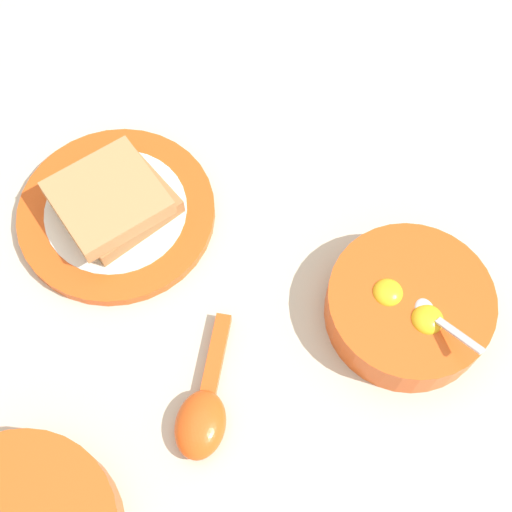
{
  "coord_description": "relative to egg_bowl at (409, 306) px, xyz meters",
  "views": [
    {
      "loc": [
        -0.31,
        -0.03,
        0.69
      ],
      "look_at": [
        0.01,
        -0.09,
        0.02
      ],
      "focal_mm": 50.0,
      "sensor_mm": 36.0,
      "label": 1
    }
  ],
  "objects": [
    {
      "name": "toast_sandwich",
      "position": [
        0.17,
        0.28,
        0.01
      ],
      "size": [
        0.15,
        0.15,
        0.04
      ],
      "color": "#9E7042",
      "rests_on": "toast_plate"
    },
    {
      "name": "egg_bowl",
      "position": [
        0.0,
        0.0,
        0.0
      ],
      "size": [
        0.17,
        0.17,
        0.08
      ],
      "color": "#DB5119",
      "rests_on": "ground_plane"
    },
    {
      "name": "soup_spoon",
      "position": [
        -0.07,
        0.22,
        -0.01
      ],
      "size": [
        0.15,
        0.08,
        0.03
      ],
      "color": "#DB5119",
      "rests_on": "ground_plane"
    },
    {
      "name": "ground_plane",
      "position": [
        0.08,
        0.23,
        -0.03
      ],
      "size": [
        3.0,
        3.0,
        0.0
      ],
      "primitive_type": "plane",
      "color": "beige"
    },
    {
      "name": "toast_plate",
      "position": [
        0.17,
        0.28,
        -0.02
      ],
      "size": [
        0.22,
        0.22,
        0.01
      ],
      "color": "#DB5119",
      "rests_on": "ground_plane"
    }
  ]
}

